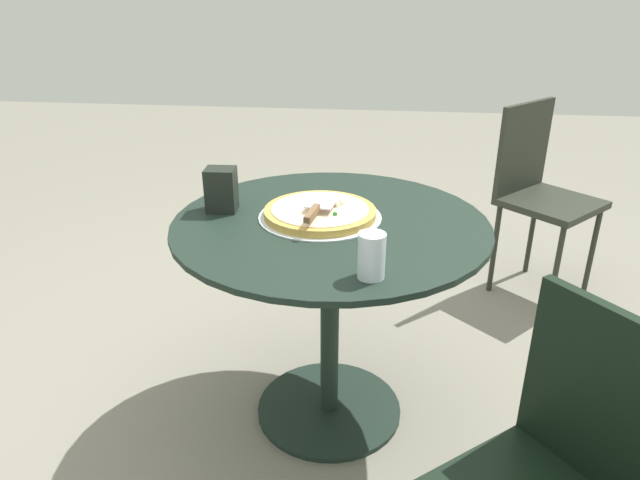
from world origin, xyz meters
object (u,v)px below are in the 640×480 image
(drinking_cup, at_px, (371,256))
(napkin_dispenser, at_px, (221,190))
(patio_table, at_px, (330,274))
(pizza_on_tray, at_px, (320,213))
(pizza_server, at_px, (317,208))
(patio_chair_near, at_px, (539,186))

(drinking_cup, xyz_separation_m, napkin_dispenser, (0.39, 0.47, 0.01))
(napkin_dispenser, bearing_deg, patio_table, 168.92)
(napkin_dispenser, bearing_deg, pizza_on_tray, 172.96)
(pizza_on_tray, distance_m, napkin_dispenser, 0.31)
(patio_table, height_order, pizza_on_tray, pizza_on_tray)
(drinking_cup, height_order, napkin_dispenser, napkin_dispenser)
(patio_table, relative_size, drinking_cup, 8.28)
(drinking_cup, bearing_deg, patio_table, 21.14)
(patio_table, relative_size, napkin_dispenser, 7.02)
(patio_table, relative_size, pizza_server, 4.38)
(patio_table, relative_size, patio_chair_near, 1.08)
(patio_table, height_order, pizza_server, pizza_server)
(napkin_dispenser, bearing_deg, patio_chair_near, -144.56)
(napkin_dispenser, bearing_deg, drinking_cup, 137.67)
(pizza_on_tray, xyz_separation_m, drinking_cup, (-0.37, -0.16, 0.04))
(pizza_on_tray, bearing_deg, pizza_server, 176.61)
(pizza_on_tray, relative_size, pizza_server, 1.72)
(patio_table, bearing_deg, patio_chair_near, -40.55)
(pizza_on_tray, relative_size, drinking_cup, 3.26)
(pizza_server, bearing_deg, napkin_dispenser, 74.88)
(patio_table, bearing_deg, pizza_server, 131.20)
(pizza_on_tray, distance_m, drinking_cup, 0.40)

